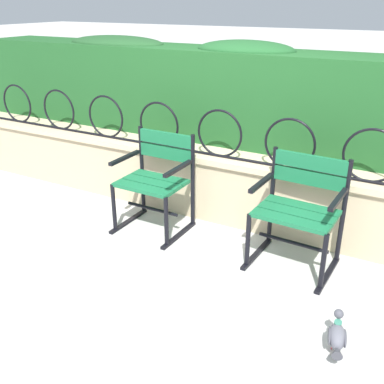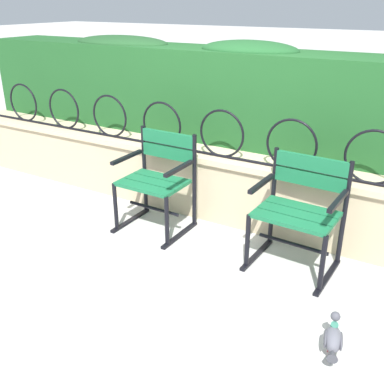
# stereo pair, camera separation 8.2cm
# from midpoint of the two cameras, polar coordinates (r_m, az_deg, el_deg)

# --- Properties ---
(ground_plane) EXTENTS (60.00, 60.00, 0.00)m
(ground_plane) POSITION_cam_midpoint_polar(r_m,az_deg,el_deg) (3.45, -1.91, -9.31)
(ground_plane) COLOR #B7B5AF
(stone_wall) EXTENTS (6.56, 0.41, 0.60)m
(stone_wall) POSITION_cam_midpoint_polar(r_m,az_deg,el_deg) (4.02, 4.63, 0.57)
(stone_wall) COLOR tan
(stone_wall) RESTS_ON ground
(iron_arch_fence) EXTENTS (6.03, 0.02, 0.42)m
(iron_arch_fence) POSITION_cam_midpoint_polar(r_m,az_deg,el_deg) (3.83, 3.07, 7.19)
(iron_arch_fence) COLOR black
(iron_arch_fence) RESTS_ON stone_wall
(hedge_row) EXTENTS (6.42, 0.63, 0.98)m
(hedge_row) POSITION_cam_midpoint_polar(r_m,az_deg,el_deg) (4.24, 7.97, 12.26)
(hedge_row) COLOR #1E5123
(hedge_row) RESTS_ON stone_wall
(park_chair_left) EXTENTS (0.58, 0.53, 0.84)m
(park_chair_left) POSITION_cam_midpoint_polar(r_m,az_deg,el_deg) (3.82, -5.21, 1.76)
(park_chair_left) COLOR #19663D
(park_chair_left) RESTS_ON ground
(park_chair_right) EXTENTS (0.63, 0.55, 0.83)m
(park_chair_right) POSITION_cam_midpoint_polar(r_m,az_deg,el_deg) (3.36, 12.95, -1.95)
(park_chair_right) COLOR #19663D
(park_chair_right) RESTS_ON ground
(pigeon_near_chairs) EXTENTS (0.14, 0.29, 0.22)m
(pigeon_near_chairs) POSITION_cam_midpoint_polar(r_m,az_deg,el_deg) (2.76, 17.26, -17.23)
(pigeon_near_chairs) COLOR #5B5B66
(pigeon_near_chairs) RESTS_ON ground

